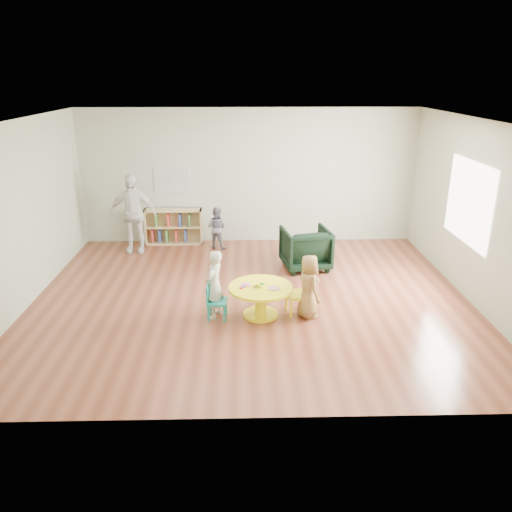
# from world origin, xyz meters

# --- Properties ---
(room) EXTENTS (7.10, 7.00, 2.80)m
(room) POSITION_xyz_m (0.01, 0.00, 1.89)
(room) COLOR brown
(room) RESTS_ON ground
(activity_table) EXTENTS (0.95, 0.95, 0.52)m
(activity_table) POSITION_xyz_m (0.13, -0.62, 0.33)
(activity_table) COLOR #FFF815
(activity_table) RESTS_ON ground
(kid_chair_left) EXTENTS (0.31, 0.31, 0.55)m
(kid_chair_left) POSITION_xyz_m (-0.55, -0.68, 0.29)
(kid_chair_left) COLOR teal
(kid_chair_left) RESTS_ON ground
(kid_chair_right) EXTENTS (0.38, 0.38, 0.61)m
(kid_chair_right) POSITION_xyz_m (0.73, -0.54, 0.33)
(kid_chair_right) COLOR #FFF815
(kid_chair_right) RESTS_ON ground
(bookshelf) EXTENTS (1.20, 0.30, 0.75)m
(bookshelf) POSITION_xyz_m (-1.61, 2.86, 0.37)
(bookshelf) COLOR tan
(bookshelf) RESTS_ON ground
(alphabet_poster) EXTENTS (0.74, 0.01, 0.54)m
(alphabet_poster) POSITION_xyz_m (-1.60, 2.98, 1.35)
(alphabet_poster) COLOR silver
(alphabet_poster) RESTS_ON ground
(armchair) EXTENTS (0.96, 0.98, 0.77)m
(armchair) POSITION_xyz_m (1.03, 1.33, 0.39)
(armchair) COLOR black
(armchair) RESTS_ON ground
(child_left) EXTENTS (0.37, 0.44, 1.04)m
(child_left) POSITION_xyz_m (-0.55, -0.63, 0.52)
(child_left) COLOR silver
(child_left) RESTS_ON ground
(child_right) EXTENTS (0.44, 0.55, 0.97)m
(child_right) POSITION_xyz_m (0.84, -0.66, 0.49)
(child_right) COLOR yellow
(child_right) RESTS_ON ground
(toddler) EXTENTS (0.52, 0.47, 0.88)m
(toddler) POSITION_xyz_m (-0.67, 2.51, 0.44)
(toddler) COLOR #161837
(toddler) RESTS_ON ground
(adult_caretaker) EXTENTS (0.94, 0.39, 1.59)m
(adult_caretaker) POSITION_xyz_m (-2.33, 2.35, 0.80)
(adult_caretaker) COLOR white
(adult_caretaker) RESTS_ON ground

